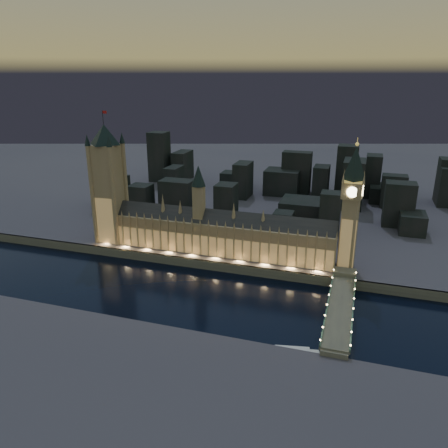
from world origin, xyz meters
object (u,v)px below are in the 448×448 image
(victoria_tower, at_px, (108,178))
(elizabeth_tower, at_px, (352,199))
(westminster_bridge, at_px, (340,308))
(river_boat, at_px, (292,353))
(palace_of_westminster, at_px, (220,233))

(victoria_tower, bearing_deg, elizabeth_tower, -0.00)
(elizabeth_tower, distance_m, westminster_bridge, 89.87)
(westminster_bridge, bearing_deg, elizabeth_tower, 90.43)
(victoria_tower, xyz_separation_m, river_boat, (194.08, -119.92, -66.84))
(victoria_tower, distance_m, river_boat, 237.73)
(westminster_bridge, bearing_deg, palace_of_westminster, 149.30)
(palace_of_westminster, height_order, westminster_bridge, palace_of_westminster)
(palace_of_westminster, height_order, elizabeth_tower, elizabeth_tower)
(victoria_tower, distance_m, elizabeth_tower, 218.00)
(palace_of_westminster, relative_size, river_boat, 5.03)
(river_boat, bearing_deg, westminster_bridge, 65.89)
(victoria_tower, bearing_deg, westminster_bridge, -16.66)
(palace_of_westminster, xyz_separation_m, elizabeth_tower, (109.33, 0.18, 41.29))
(elizabeth_tower, xyz_separation_m, westminster_bridge, (0.49, -65.37, -61.67))
(elizabeth_tower, height_order, westminster_bridge, elizabeth_tower)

